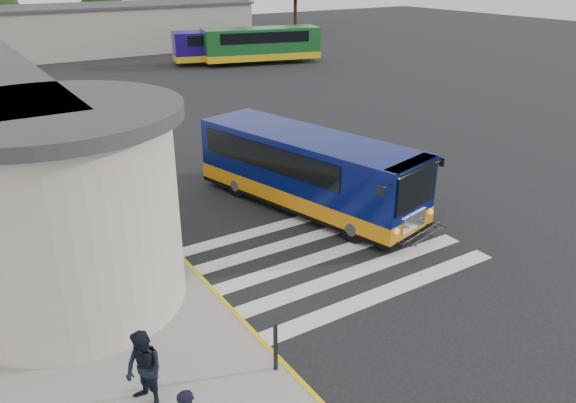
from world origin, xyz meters
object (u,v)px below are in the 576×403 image
pedestrian_b (144,370)px  far_bus_b (261,44)px  far_bus_a (227,45)px  transit_bus (308,173)px  bollard (275,347)px

pedestrian_b → far_bus_b: far_bus_b is taller
pedestrian_b → far_bus_b: 39.04m
far_bus_a → far_bus_b: size_ratio=0.92×
transit_bus → far_bus_a: bearing=54.3°
bollard → far_bus_a: 38.45m
bollard → far_bus_b: bearing=60.2°
bollard → far_bus_a: (16.61, 34.67, 0.75)m
pedestrian_b → bollard: size_ratio=1.45×
transit_bus → far_bus_a: size_ratio=1.03×
far_bus_a → bollard: bearing=169.8°
pedestrian_b → far_bus_a: 39.22m
transit_bus → pedestrian_b: bearing=-155.6°
transit_bus → far_bus_b: size_ratio=0.94×
pedestrian_b → far_bus_b: (21.44, 32.62, 0.64)m
transit_bus → pedestrian_b: size_ratio=5.81×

